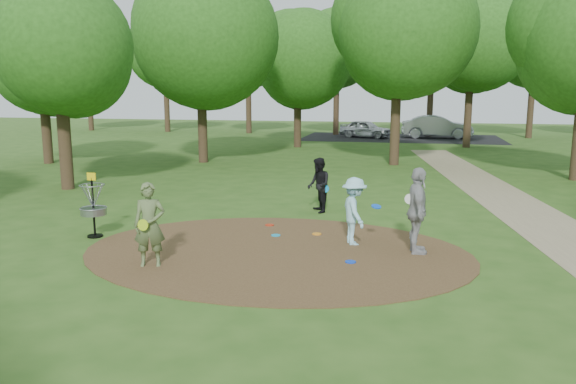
# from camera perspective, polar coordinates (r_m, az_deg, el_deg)

# --- Properties ---
(ground) EXTENTS (100.00, 100.00, 0.00)m
(ground) POSITION_cam_1_polar(r_m,az_deg,el_deg) (12.16, -1.23, -6.11)
(ground) COLOR #2D5119
(ground) RESTS_ON ground
(dirt_clearing) EXTENTS (8.40, 8.40, 0.02)m
(dirt_clearing) POSITION_cam_1_polar(r_m,az_deg,el_deg) (12.15, -1.23, -6.06)
(dirt_clearing) COLOR #47301C
(dirt_clearing) RESTS_ON ground
(parking_lot) EXTENTS (14.00, 8.00, 0.01)m
(parking_lot) POSITION_cam_1_polar(r_m,az_deg,el_deg) (41.48, 11.39, 5.41)
(parking_lot) COLOR black
(parking_lot) RESTS_ON ground
(player_observer_with_disc) EXTENTS (0.71, 0.57, 1.68)m
(player_observer_with_disc) POSITION_cam_1_polar(r_m,az_deg,el_deg) (11.31, -13.88, -3.27)
(player_observer_with_disc) COLOR #586A3D
(player_observer_with_disc) RESTS_ON ground
(player_throwing_with_disc) EXTENTS (1.09, 1.13, 1.53)m
(player_throwing_with_disc) POSITION_cam_1_polar(r_m,az_deg,el_deg) (12.63, 6.74, -1.96)
(player_throwing_with_disc) COLOR #9CD9E8
(player_throwing_with_disc) RESTS_ON ground
(player_walking_with_disc) EXTENTS (0.84, 0.93, 1.56)m
(player_walking_with_disc) POSITION_cam_1_polar(r_m,az_deg,el_deg) (15.88, 3.14, 0.69)
(player_walking_with_disc) COLOR black
(player_walking_with_disc) RESTS_ON ground
(player_waiting_with_disc) EXTENTS (0.58, 1.13, 1.85)m
(player_waiting_with_disc) POSITION_cam_1_polar(r_m,az_deg,el_deg) (12.13, 13.00, -1.90)
(player_waiting_with_disc) COLOR #9D9C9F
(player_waiting_with_disc) RESTS_ON ground
(disc_ground_cyan) EXTENTS (0.22, 0.22, 0.02)m
(disc_ground_cyan) POSITION_cam_1_polar(r_m,az_deg,el_deg) (13.40, -1.25, -4.41)
(disc_ground_cyan) COLOR #1999C8
(disc_ground_cyan) RESTS_ON dirt_clearing
(disc_ground_blue) EXTENTS (0.22, 0.22, 0.02)m
(disc_ground_blue) POSITION_cam_1_polar(r_m,az_deg,el_deg) (11.46, 6.37, -7.06)
(disc_ground_blue) COLOR #0C37CF
(disc_ground_blue) RESTS_ON dirt_clearing
(disc_ground_red) EXTENTS (0.22, 0.22, 0.02)m
(disc_ground_red) POSITION_cam_1_polar(r_m,az_deg,el_deg) (14.40, -1.88, -3.37)
(disc_ground_red) COLOR red
(disc_ground_red) RESTS_ON dirt_clearing
(car_left) EXTENTS (4.02, 2.58, 1.27)m
(car_left) POSITION_cam_1_polar(r_m,az_deg,el_deg) (41.21, 7.88, 6.37)
(car_left) COLOR #AEB2B6
(car_left) RESTS_ON ground
(car_right) EXTENTS (5.00, 1.84, 1.63)m
(car_right) POSITION_cam_1_polar(r_m,az_deg,el_deg) (41.76, 14.88, 6.42)
(car_right) COLOR #929699
(car_right) RESTS_ON ground
(disc_ground_orange) EXTENTS (0.22, 0.22, 0.02)m
(disc_ground_orange) POSITION_cam_1_polar(r_m,az_deg,el_deg) (13.54, 2.95, -4.27)
(disc_ground_orange) COLOR orange
(disc_ground_orange) RESTS_ON dirt_clearing
(disc_golf_basket) EXTENTS (0.63, 0.63, 1.54)m
(disc_golf_basket) POSITION_cam_1_polar(r_m,az_deg,el_deg) (13.95, -19.21, -0.84)
(disc_golf_basket) COLOR black
(disc_golf_basket) RESTS_ON ground
(tree_ring) EXTENTS (37.66, 45.22, 8.97)m
(tree_ring) POSITION_cam_1_polar(r_m,az_deg,el_deg) (21.32, 11.07, 15.17)
(tree_ring) COLOR #332316
(tree_ring) RESTS_ON ground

